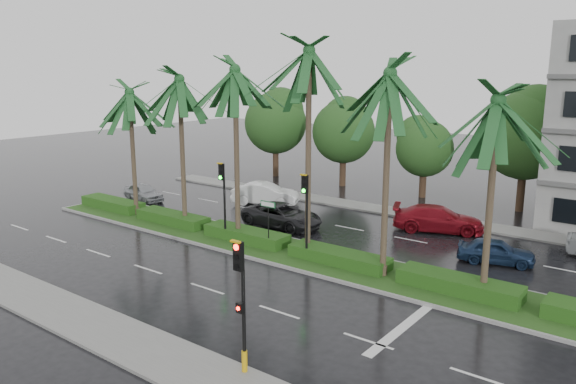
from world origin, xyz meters
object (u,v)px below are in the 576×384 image
Objects in this scene: car_silver at (143,192)px; car_white at (265,194)px; signal_near at (241,301)px; car_darkgrey at (282,215)px; street_sign at (268,213)px; car_red at (438,219)px; signal_median_left at (223,190)px; car_blue at (496,251)px.

car_silver is 8.98m from car_white.
signal_near is 0.85× the size of car_darkgrey.
street_sign is (-7.00, 9.87, -0.38)m from signal_near.
street_sign is 10.73m from car_red.
car_darkgrey is (0.59, 4.47, -2.28)m from signal_median_left.
car_white is 0.89× the size of car_red.
signal_median_left reaches higher than street_sign.
signal_median_left is (-10.00, 9.69, 0.49)m from signal_near.
car_silver is at bearing 83.52° from car_red.
car_white is at bearing 127.69° from signal_near.
signal_near is 25.61m from car_silver.
signal_near reaches higher than car_blue.
car_red is at bearing 34.65° from car_blue.
car_red is at bearing -67.26° from car_silver.
car_darkgrey is at bearing -79.39° from car_silver.
signal_near reaches higher than car_white.
car_darkgrey is (12.27, 0.65, 0.09)m from car_silver.
car_silver is at bearing 148.07° from signal_near.
car_darkgrey is at bearing 123.60° from signal_near.
car_darkgrey is 9.26m from car_red.
signal_median_left reaches higher than car_silver.
car_blue is at bearing 78.95° from signal_near.
car_blue is (10.00, 5.49, -1.50)m from street_sign.
car_silver is at bearing 95.11° from car_white.
car_red is at bearing 47.56° from signal_median_left.
street_sign is at bearing -96.36° from car_silver.
street_sign is 0.71× the size of car_blue.
street_sign is at bearing 102.26° from car_blue.
signal_median_left is 0.85× the size of car_darkgrey.
car_red reaches higher than car_blue.
street_sign is 5.12m from car_darkgrey.
signal_median_left is 0.94× the size of car_white.
car_silver is (-21.68, 13.51, -1.88)m from signal_near.
car_darkgrey is at bearing 99.71° from car_red.
car_silver is at bearing 77.79° from car_blue.
signal_near is 12.11m from street_sign.
signal_median_left is 12.51m from car_silver.
signal_near is at bearing -44.09° from signal_median_left.
street_sign reaches higher than car_darkgrey.
car_darkgrey is at bearing 119.29° from street_sign.
signal_median_left is 9.45m from car_white.
street_sign is 11.50m from car_blue.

